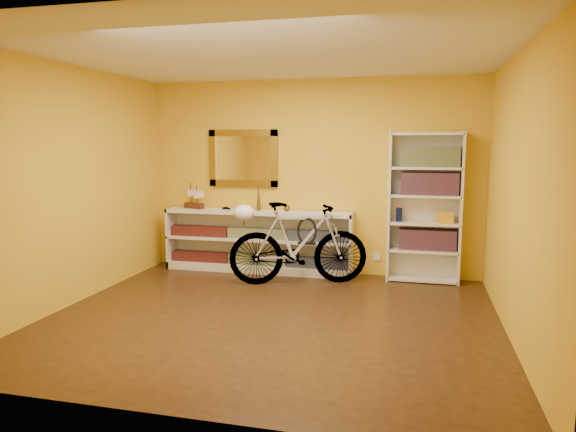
% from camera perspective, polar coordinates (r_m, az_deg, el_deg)
% --- Properties ---
extents(floor, '(4.50, 4.00, 0.01)m').
position_cam_1_polar(floor, '(5.39, -1.81, -11.15)').
color(floor, black).
rests_on(floor, ground).
extents(ceiling, '(4.50, 4.00, 0.01)m').
position_cam_1_polar(ceiling, '(5.15, -1.95, 17.42)').
color(ceiling, silver).
rests_on(ceiling, ground).
extents(back_wall, '(4.50, 0.01, 2.60)m').
position_cam_1_polar(back_wall, '(7.05, 2.54, 4.26)').
color(back_wall, gold).
rests_on(back_wall, ground).
extents(left_wall, '(0.01, 4.00, 2.60)m').
position_cam_1_polar(left_wall, '(6.11, -22.71, 3.06)').
color(left_wall, gold).
rests_on(left_wall, ground).
extents(right_wall, '(0.01, 4.00, 2.60)m').
position_cam_1_polar(right_wall, '(5.00, 23.90, 2.01)').
color(right_wall, gold).
rests_on(right_wall, ground).
extents(gilt_mirror, '(0.98, 0.06, 0.78)m').
position_cam_1_polar(gilt_mirror, '(7.25, -4.94, 6.32)').
color(gilt_mirror, '#7C6316').
rests_on(gilt_mirror, back_wall).
extents(wall_socket, '(0.09, 0.02, 0.09)m').
position_cam_1_polar(wall_socket, '(7.06, 9.66, -4.45)').
color(wall_socket, silver).
rests_on(wall_socket, back_wall).
extents(console_unit, '(2.60, 0.35, 0.85)m').
position_cam_1_polar(console_unit, '(7.15, -3.32, -2.76)').
color(console_unit, silver).
rests_on(console_unit, floor).
extents(cd_row_lower, '(2.50, 0.13, 0.14)m').
position_cam_1_polar(cd_row_lower, '(7.18, -3.35, -4.79)').
color(cd_row_lower, black).
rests_on(cd_row_lower, console_unit).
extents(cd_row_upper, '(2.50, 0.13, 0.14)m').
position_cam_1_polar(cd_row_upper, '(7.11, -3.37, -1.92)').
color(cd_row_upper, navy).
rests_on(cd_row_upper, console_unit).
extents(model_ship, '(0.32, 0.21, 0.36)m').
position_cam_1_polar(model_ship, '(7.39, -10.27, 2.21)').
color(model_ship, '#391A0F').
rests_on(model_ship, console_unit).
extents(toy_car, '(0.00, 0.00, 0.00)m').
position_cam_1_polar(toy_car, '(7.23, -6.76, 0.73)').
color(toy_car, black).
rests_on(toy_car, console_unit).
extents(bronze_ornament, '(0.07, 0.07, 0.38)m').
position_cam_1_polar(bronze_ornament, '(7.06, -3.25, 2.14)').
color(bronze_ornament, brown).
rests_on(bronze_ornament, console_unit).
extents(decorative_orb, '(0.08, 0.08, 0.08)m').
position_cam_1_polar(decorative_orb, '(6.97, -0.13, 0.86)').
color(decorative_orb, brown).
rests_on(decorative_orb, console_unit).
extents(bookcase, '(0.90, 0.30, 1.90)m').
position_cam_1_polar(bookcase, '(6.79, 14.72, 0.89)').
color(bookcase, silver).
rests_on(bookcase, floor).
extents(book_row_a, '(0.70, 0.22, 0.26)m').
position_cam_1_polar(book_row_a, '(6.85, 15.02, -2.49)').
color(book_row_a, maroon).
rests_on(book_row_a, bookcase).
extents(book_row_b, '(0.70, 0.22, 0.28)m').
position_cam_1_polar(book_row_b, '(6.76, 15.24, 3.44)').
color(book_row_b, maroon).
rests_on(book_row_b, bookcase).
extents(book_row_c, '(0.70, 0.22, 0.25)m').
position_cam_1_polar(book_row_c, '(6.74, 15.35, 6.28)').
color(book_row_c, navy).
rests_on(book_row_c, bookcase).
extents(travel_mug, '(0.08, 0.08, 0.18)m').
position_cam_1_polar(travel_mug, '(6.78, 12.08, 0.15)').
color(travel_mug, navy).
rests_on(travel_mug, bookcase).
extents(red_tin, '(0.16, 0.16, 0.17)m').
position_cam_1_polar(red_tin, '(6.77, 13.20, 6.03)').
color(red_tin, maroon).
rests_on(red_tin, bookcase).
extents(yellow_bag, '(0.20, 0.15, 0.15)m').
position_cam_1_polar(yellow_bag, '(6.77, 16.81, -0.15)').
color(yellow_bag, gold).
rests_on(yellow_bag, bookcase).
extents(bicycle, '(1.00, 1.82, 1.04)m').
position_cam_1_polar(bicycle, '(6.49, 1.16, -3.01)').
color(bicycle, silver).
rests_on(bicycle, floor).
extents(helmet, '(0.26, 0.25, 0.20)m').
position_cam_1_polar(helmet, '(6.39, -4.86, 0.38)').
color(helmet, white).
rests_on(helmet, bicycle).
extents(u_lock, '(0.25, 0.03, 0.25)m').
position_cam_1_polar(u_lock, '(6.47, 2.08, -1.64)').
color(u_lock, black).
rests_on(u_lock, bicycle).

